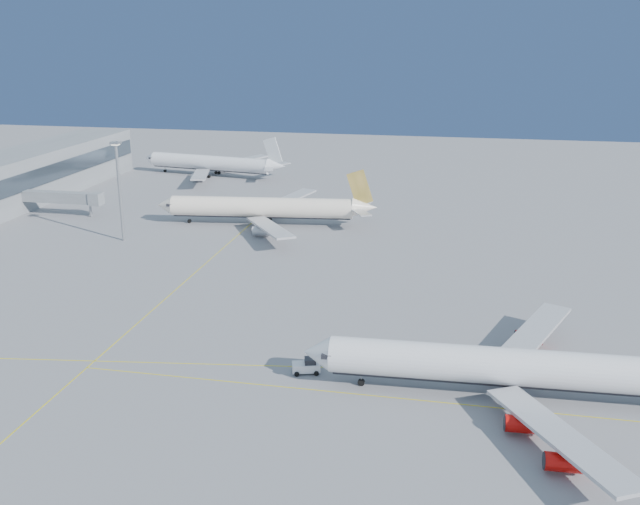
% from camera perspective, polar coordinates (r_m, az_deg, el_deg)
% --- Properties ---
extents(ground, '(500.00, 500.00, 0.00)m').
position_cam_1_polar(ground, '(116.72, 2.95, -7.92)').
color(ground, slate).
rests_on(ground, ground).
extents(terminal, '(18.40, 110.00, 15.00)m').
position_cam_1_polar(terminal, '(233.67, -22.72, 5.57)').
color(terminal, gray).
rests_on(terminal, ground).
extents(jet_bridge, '(23.60, 3.60, 6.90)m').
position_cam_1_polar(jet_bridge, '(211.77, -19.65, 4.16)').
color(jet_bridge, gray).
rests_on(jet_bridge, ground).
extents(taxiway_lines, '(118.86, 140.00, 0.02)m').
position_cam_1_polar(taxiway_lines, '(125.09, -3.33, -6.13)').
color(taxiway_lines, yellow).
rests_on(taxiway_lines, ground).
extents(airliner_virgin, '(61.53, 55.30, 15.19)m').
position_cam_1_polar(airliner_virgin, '(104.77, 15.69, -8.91)').
color(airliner_virgin, white).
rests_on(airliner_virgin, ground).
extents(airliner_etihad, '(59.29, 54.45, 15.47)m').
position_cam_1_polar(airliner_etihad, '(190.42, -4.30, 3.60)').
color(airliner_etihad, white).
rests_on(airliner_etihad, ground).
extents(airliner_third, '(56.59, 51.62, 15.22)m').
position_cam_1_polar(airliner_third, '(258.41, -8.56, 7.08)').
color(airliner_third, white).
rests_on(airliner_third, ground).
extents(pushback_tug, '(4.62, 3.49, 2.37)m').
position_cam_1_polar(pushback_tug, '(109.44, -1.06, -9.07)').
color(pushback_tug, white).
rests_on(pushback_tug, ground).
extents(light_mast, '(2.11, 2.11, 24.44)m').
position_cam_1_polar(light_mast, '(179.90, -15.79, 5.35)').
color(light_mast, gray).
rests_on(light_mast, ground).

